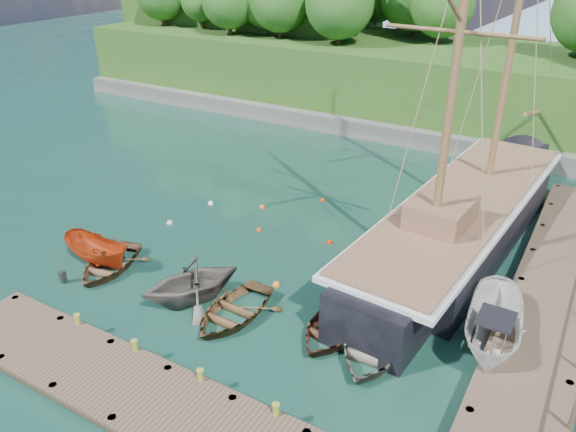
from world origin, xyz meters
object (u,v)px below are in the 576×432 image
(rowboat_0, at_px, (110,269))
(cabin_boat_white, at_px, (490,348))
(rowboat_2, at_px, (233,317))
(schooner, at_px, (460,226))
(motorboat_orange, at_px, (99,263))
(rowboat_4, at_px, (334,332))
(rowboat_1, at_px, (193,300))
(rowboat_3, at_px, (374,351))

(rowboat_0, relative_size, cabin_boat_white, 0.73)
(rowboat_2, xyz_separation_m, schooner, (6.30, 10.61, 1.10))
(rowboat_0, relative_size, motorboat_orange, 1.00)
(rowboat_4, xyz_separation_m, cabin_boat_white, (5.54, 2.16, 0.00))
(rowboat_0, relative_size, rowboat_2, 0.93)
(rowboat_1, relative_size, schooner, 0.16)
(rowboat_2, distance_m, schooner, 12.39)
(rowboat_1, xyz_separation_m, schooner, (8.49, 10.54, 1.10))
(rowboat_3, xyz_separation_m, cabin_boat_white, (3.75, 2.39, 0.00))
(schooner, bearing_deg, rowboat_2, -116.03)
(rowboat_1, relative_size, cabin_boat_white, 0.79)
(rowboat_0, distance_m, cabin_boat_white, 17.05)
(rowboat_3, bearing_deg, schooner, 81.98)
(rowboat_2, bearing_deg, rowboat_3, 11.18)
(rowboat_1, xyz_separation_m, rowboat_2, (2.19, -0.06, 0.00))
(rowboat_0, height_order, rowboat_3, rowboat_3)
(rowboat_0, xyz_separation_m, rowboat_2, (7.14, -0.04, 0.00))
(rowboat_4, bearing_deg, rowboat_3, -5.09)
(rowboat_3, relative_size, motorboat_orange, 1.20)
(rowboat_3, distance_m, rowboat_4, 1.81)
(rowboat_4, height_order, motorboat_orange, motorboat_orange)
(rowboat_0, xyz_separation_m, rowboat_4, (11.17, 1.18, 0.00))
(rowboat_0, distance_m, rowboat_1, 4.95)
(schooner, bearing_deg, rowboat_3, -88.18)
(cabin_boat_white, bearing_deg, rowboat_4, -166.19)
(rowboat_2, xyz_separation_m, motorboat_orange, (-7.97, 0.17, 0.00))
(rowboat_4, bearing_deg, schooner, 78.67)
(rowboat_1, bearing_deg, rowboat_4, 39.59)
(motorboat_orange, height_order, cabin_boat_white, cabin_boat_white)
(rowboat_3, bearing_deg, cabin_boat_white, 27.37)
(motorboat_orange, relative_size, cabin_boat_white, 0.74)
(rowboat_1, distance_m, rowboat_4, 6.33)
(rowboat_2, distance_m, rowboat_4, 4.21)
(motorboat_orange, bearing_deg, schooner, -50.29)
(rowboat_2, bearing_deg, rowboat_4, 18.37)
(cabin_boat_white, bearing_deg, rowboat_0, -176.19)
(rowboat_2, distance_m, rowboat_3, 5.90)
(rowboat_0, distance_m, rowboat_2, 7.14)
(rowboat_4, height_order, cabin_boat_white, cabin_boat_white)
(rowboat_1, distance_m, rowboat_2, 2.19)
(rowboat_1, distance_m, schooner, 13.58)
(rowboat_0, xyz_separation_m, cabin_boat_white, (16.72, 3.34, 0.00))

